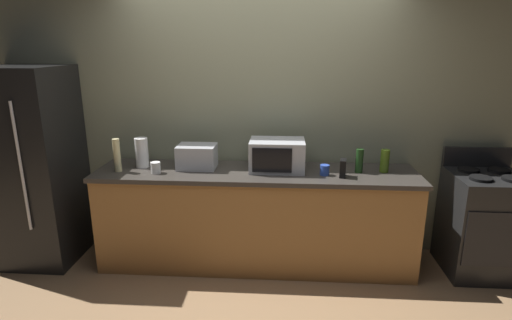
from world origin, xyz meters
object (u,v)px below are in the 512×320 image
Objects in this scene: microwave at (277,155)px; bottle_hand_soap at (117,155)px; cordless_phone at (343,168)px; mug_white at (156,168)px; bottle_olive_oil at (385,161)px; refrigerator at (33,166)px; paper_towel_roll at (142,153)px; toaster_oven at (197,157)px; mug_blue at (325,170)px; stove_range at (482,223)px; bottle_wine at (359,161)px.

microwave is 1.40m from bottle_hand_soap.
mug_white is (-1.60, -0.01, -0.03)m from cordless_phone.
refrigerator is at bearing -179.14° from bottle_olive_oil.
cordless_phone is at bearing -157.08° from bottle_olive_oil.
paper_towel_roll is at bearing 179.93° from bottle_olive_oil.
toaster_oven is 3.79× the size of mug_blue.
stove_range reaches higher than mug_white.
cordless_phone is 0.51× the size of bottle_hand_soap.
mug_blue is at bearing -17.16° from microwave.
microwave is 1.22m from paper_towel_roll.
microwave reaches higher than toaster_oven.
mug_white is (-1.98, -0.17, -0.05)m from bottle_olive_oil.
refrigerator is 2.95m from bottle_wine.
microwave is 0.94m from bottle_olive_oil.
mug_blue is (-0.30, -0.10, -0.06)m from bottle_wine.
microwave reaches higher than stove_range.
bottle_hand_soap is at bearing -176.56° from bottle_olive_oil.
mug_white is at bearing -175.43° from bottle_wine.
cordless_phone is 1.53× the size of mug_white.
mug_blue is (0.41, -0.13, -0.09)m from microwave.
cordless_phone is 1.67× the size of mug_blue.
paper_towel_roll is at bearing 135.48° from mug_white.
stove_range is 4.00× the size of paper_towel_roll.
paper_towel_roll is 0.92× the size of bottle_hand_soap.
mug_white is at bearing -5.83° from refrigerator.
bottle_hand_soap is at bearing -174.23° from microwave.
bottle_olive_oil is at bearing 4.86° from mug_white.
cordless_phone is at bearing -5.24° from paper_towel_roll.
microwave reaches higher than cordless_phone.
microwave is at bearing 173.37° from cordless_phone.
bottle_hand_soap is (0.84, -0.09, 0.15)m from refrigerator.
microwave is 1.64× the size of bottle_hand_soap.
paper_towel_roll is at bearing 179.05° from stove_range.
bottle_olive_oil is at bearing -0.03° from microwave.
toaster_oven is 0.69m from bottle_hand_soap.
bottle_wine is at bearing 0.38° from refrigerator.
refrigerator is 8.97× the size of bottle_olive_oil.
cordless_phone is 1.95m from bottle_hand_soap.
toaster_oven is at bearing -178.25° from cordless_phone.
toaster_oven is at bearing 179.03° from microwave.
paper_towel_roll is (-3.04, 0.05, 0.57)m from stove_range.
refrigerator is at bearing -177.72° from toaster_oven.
microwave is at bearing 179.97° from bottle_olive_oil.
microwave is at bearing 178.49° from stove_range.
microwave is 2.28× the size of bottle_wine.
cordless_phone is at bearing -139.81° from bottle_wine.
microwave is 1.41× the size of toaster_oven.
microwave is at bearing -0.10° from paper_towel_roll.
bottle_olive_oil reaches higher than mug_white.
toaster_oven is 1.61× the size of bottle_wine.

